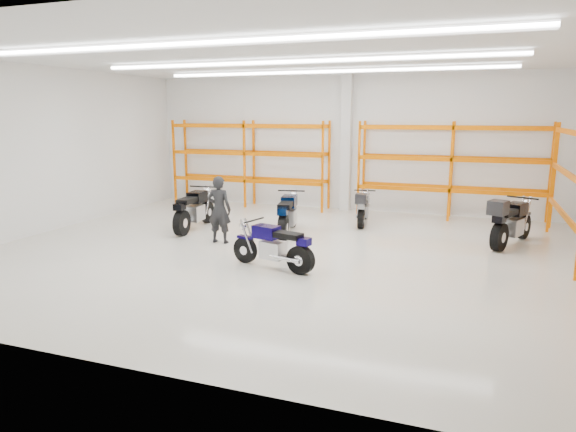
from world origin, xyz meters
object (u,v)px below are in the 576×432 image
(motorcycle_back_b, at_px, (288,215))
(structural_column, at_px, (346,143))
(standing_man, at_px, (219,210))
(motorcycle_back_d, at_px, (510,223))
(motorcycle_back_c, at_px, (363,208))
(motorcycle_main, at_px, (276,247))
(motorcycle_back_a, at_px, (193,211))

(motorcycle_back_b, relative_size, structural_column, 0.50)
(standing_man, bearing_deg, motorcycle_back_b, -134.35)
(structural_column, bearing_deg, motorcycle_back_d, -34.41)
(motorcycle_back_c, bearing_deg, motorcycle_back_b, -131.17)
(motorcycle_back_d, bearing_deg, motorcycle_back_b, -173.40)
(motorcycle_main, relative_size, motorcycle_back_b, 0.89)
(structural_column, bearing_deg, standing_man, -109.10)
(motorcycle_back_a, xyz_separation_m, motorcycle_back_b, (2.68, 0.40, -0.02))
(motorcycle_main, bearing_deg, motorcycle_back_c, 80.84)
(motorcycle_main, xyz_separation_m, standing_man, (-2.16, 1.62, 0.38))
(motorcycle_main, distance_m, motorcycle_back_d, 6.02)
(motorcycle_back_b, relative_size, motorcycle_back_c, 1.13)
(motorcycle_back_d, relative_size, structural_column, 0.52)
(motorcycle_back_d, bearing_deg, structural_column, 145.59)
(motorcycle_main, bearing_deg, motorcycle_back_d, 38.33)
(motorcycle_back_a, bearing_deg, motorcycle_back_d, 7.25)
(structural_column, bearing_deg, motorcycle_back_b, -98.57)
(motorcycle_back_d, xyz_separation_m, structural_column, (-4.97, 3.40, 1.65))
(motorcycle_back_d, xyz_separation_m, standing_man, (-6.88, -2.11, 0.26))
(motorcycle_back_c, bearing_deg, motorcycle_back_d, -17.77)
(motorcycle_back_b, distance_m, structural_column, 4.44)
(motorcycle_main, relative_size, motorcycle_back_a, 0.85)
(standing_man, distance_m, structural_column, 6.00)
(motorcycle_main, height_order, standing_man, standing_man)
(motorcycle_back_a, distance_m, standing_man, 1.77)
(motorcycle_main, height_order, structural_column, structural_column)
(motorcycle_back_b, distance_m, standing_man, 1.98)
(motorcycle_back_d, bearing_deg, motorcycle_back_c, 162.23)
(motorcycle_back_b, relative_size, motorcycle_back_d, 0.98)
(motorcycle_back_c, distance_m, standing_man, 4.50)
(motorcycle_back_d, height_order, standing_man, standing_man)
(motorcycle_back_a, xyz_separation_m, motorcycle_back_c, (4.34, 2.31, -0.05))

